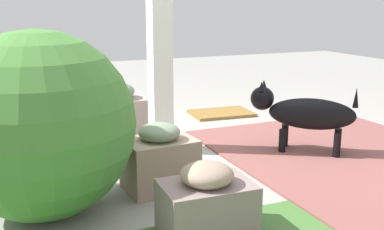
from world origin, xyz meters
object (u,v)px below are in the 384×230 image
at_px(round_shrub, 40,125).
at_px(stone_planter_far, 207,202).
at_px(stone_planter_mid, 160,159).
at_px(dog, 304,113).
at_px(doormat, 221,113).
at_px(porch_pillar, 159,16).
at_px(stone_planter_nearest, 116,112).

bearing_deg(round_shrub, stone_planter_far, 142.89).
relative_size(stone_planter_mid, dog, 0.65).
bearing_deg(doormat, round_shrub, 41.41).
distance_m(porch_pillar, dog, 1.33).
distance_m(stone_planter_nearest, stone_planter_far, 1.93).
height_order(stone_planter_far, round_shrub, round_shrub).
bearing_deg(porch_pillar, stone_planter_mid, 69.88).
xyz_separation_m(round_shrub, dog, (-1.96, -0.34, -0.19)).
bearing_deg(dog, stone_planter_nearest, -40.70).
relative_size(porch_pillar, stone_planter_nearest, 4.29).
height_order(stone_planter_mid, doormat, stone_planter_mid).
xyz_separation_m(dog, doormat, (0.00, -1.39, -0.31)).
bearing_deg(dog, round_shrub, 9.77).
relative_size(porch_pillar, doormat, 3.36).
relative_size(porch_pillar, stone_planter_far, 4.47).
bearing_deg(stone_planter_nearest, stone_planter_far, 89.29).
relative_size(round_shrub, dog, 1.46).
xyz_separation_m(stone_planter_mid, round_shrub, (0.70, 0.10, 0.32)).
height_order(stone_planter_nearest, stone_planter_far, stone_planter_nearest).
relative_size(stone_planter_nearest, stone_planter_mid, 1.08).
bearing_deg(stone_planter_far, doormat, -118.44).
bearing_deg(stone_planter_nearest, porch_pillar, 114.42).
relative_size(stone_planter_far, dog, 0.67).
distance_m(stone_planter_far, round_shrub, 0.97).
xyz_separation_m(porch_pillar, dog, (-0.98, 0.53, -0.73)).
height_order(stone_planter_far, dog, dog).
xyz_separation_m(stone_planter_nearest, doormat, (-1.21, -0.35, -0.20)).
height_order(stone_planter_nearest, dog, dog).
bearing_deg(stone_planter_far, round_shrub, -37.11).
bearing_deg(porch_pillar, doormat, -138.50).
xyz_separation_m(porch_pillar, doormat, (-0.97, -0.86, -1.04)).
relative_size(stone_planter_mid, stone_planter_far, 0.97).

